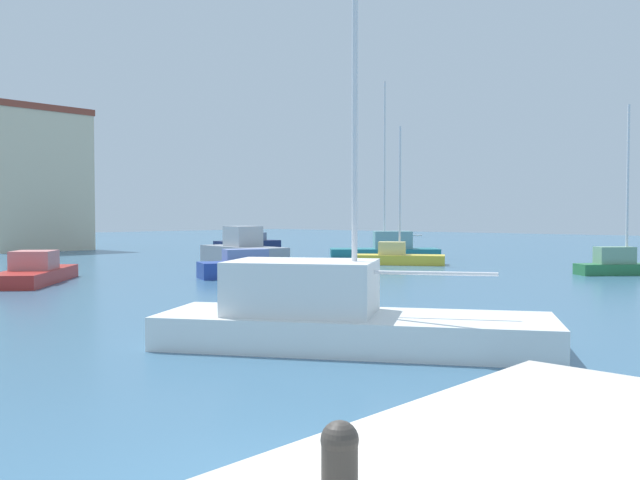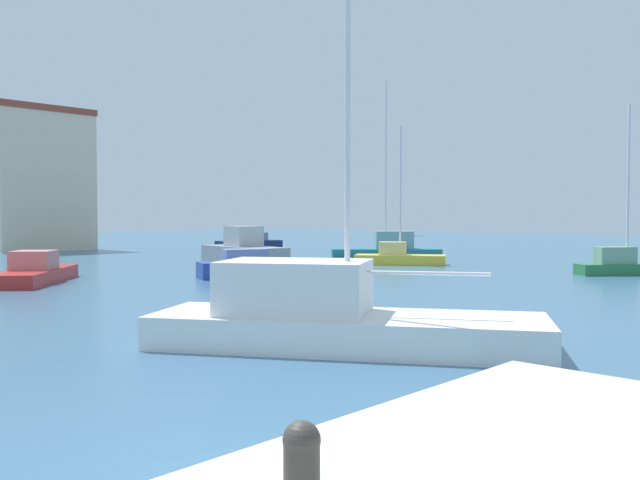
{
  "view_description": "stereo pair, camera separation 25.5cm",
  "coord_description": "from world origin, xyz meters",
  "px_view_note": "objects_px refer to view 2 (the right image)",
  "views": [
    {
      "loc": [
        -4.6,
        -4.46,
        2.77
      ],
      "look_at": [
        20.97,
        19.13,
        1.53
      ],
      "focal_mm": 38.1,
      "sensor_mm": 36.0,
      "label": 1
    },
    {
      "loc": [
        -4.43,
        -4.65,
        2.77
      ],
      "look_at": [
        20.97,
        19.13,
        1.53
      ],
      "focal_mm": 38.1,
      "sensor_mm": 36.0,
      "label": 2
    }
  ],
  "objects_px": {
    "motorboat_grey_far_right": "(244,251)",
    "motorboat_navy_far_left": "(250,246)",
    "motorboat_red_center_channel": "(34,272)",
    "sailboat_green_behind_lamppost": "(624,263)",
    "sailboat_white_near_pier": "(331,315)",
    "sailboat_teal_outer_mooring": "(388,247)",
    "sailboat_yellow_distant_east": "(399,256)",
    "mooring_bollard": "(302,457)",
    "motorboat_blue_mid_harbor": "(260,267)"
  },
  "relations": [
    {
      "from": "motorboat_blue_mid_harbor",
      "to": "motorboat_navy_far_left",
      "type": "relative_size",
      "value": 1.21
    },
    {
      "from": "sailboat_white_near_pier",
      "to": "sailboat_green_behind_lamppost",
      "type": "height_order",
      "value": "sailboat_white_near_pier"
    },
    {
      "from": "motorboat_red_center_channel",
      "to": "motorboat_navy_far_left",
      "type": "xyz_separation_m",
      "value": [
        19.74,
        9.17,
        0.16
      ]
    },
    {
      "from": "motorboat_red_center_channel",
      "to": "motorboat_navy_far_left",
      "type": "height_order",
      "value": "motorboat_navy_far_left"
    },
    {
      "from": "sailboat_green_behind_lamppost",
      "to": "motorboat_grey_far_right",
      "type": "xyz_separation_m",
      "value": [
        -6.73,
        19.42,
        0.17
      ]
    },
    {
      "from": "motorboat_red_center_channel",
      "to": "sailboat_green_behind_lamppost",
      "type": "bearing_deg",
      "value": -38.76
    },
    {
      "from": "sailboat_white_near_pier",
      "to": "motorboat_red_center_channel",
      "type": "distance_m",
      "value": 18.31
    },
    {
      "from": "motorboat_grey_far_right",
      "to": "sailboat_yellow_distant_east",
      "type": "bearing_deg",
      "value": -56.88
    },
    {
      "from": "motorboat_blue_mid_harbor",
      "to": "sailboat_teal_outer_mooring",
      "type": "distance_m",
      "value": 17.31
    },
    {
      "from": "motorboat_navy_far_left",
      "to": "sailboat_yellow_distant_east",
      "type": "relative_size",
      "value": 0.63
    },
    {
      "from": "sailboat_teal_outer_mooring",
      "to": "sailboat_yellow_distant_east",
      "type": "bearing_deg",
      "value": -138.42
    },
    {
      "from": "mooring_bollard",
      "to": "motorboat_grey_far_right",
      "type": "xyz_separation_m",
      "value": [
        23.35,
        27.91,
        -0.63
      ]
    },
    {
      "from": "sailboat_white_near_pier",
      "to": "sailboat_green_behind_lamppost",
      "type": "relative_size",
      "value": 1.51
    },
    {
      "from": "motorboat_blue_mid_harbor",
      "to": "motorboat_red_center_channel",
      "type": "bearing_deg",
      "value": 149.62
    },
    {
      "from": "mooring_bollard",
      "to": "motorboat_navy_far_left",
      "type": "bearing_deg",
      "value": 49.42
    },
    {
      "from": "motorboat_red_center_channel",
      "to": "motorboat_blue_mid_harbor",
      "type": "bearing_deg",
      "value": -30.38
    },
    {
      "from": "sailboat_teal_outer_mooring",
      "to": "motorboat_navy_far_left",
      "type": "bearing_deg",
      "value": 119.73
    },
    {
      "from": "sailboat_white_near_pier",
      "to": "motorboat_blue_mid_harbor",
      "type": "height_order",
      "value": "sailboat_white_near_pier"
    },
    {
      "from": "motorboat_red_center_channel",
      "to": "sailboat_teal_outer_mooring",
      "type": "height_order",
      "value": "sailboat_teal_outer_mooring"
    },
    {
      "from": "sailboat_green_behind_lamppost",
      "to": "sailboat_yellow_distant_east",
      "type": "bearing_deg",
      "value": 98.42
    },
    {
      "from": "sailboat_teal_outer_mooring",
      "to": "motorboat_navy_far_left",
      "type": "relative_size",
      "value": 2.43
    },
    {
      "from": "motorboat_red_center_channel",
      "to": "sailboat_yellow_distant_east",
      "type": "bearing_deg",
      "value": -14.14
    },
    {
      "from": "mooring_bollard",
      "to": "sailboat_green_behind_lamppost",
      "type": "xyz_separation_m",
      "value": [
        30.09,
        8.49,
        -0.8
      ]
    },
    {
      "from": "sailboat_green_behind_lamppost",
      "to": "sailboat_yellow_distant_east",
      "type": "height_order",
      "value": "sailboat_green_behind_lamppost"
    },
    {
      "from": "sailboat_white_near_pier",
      "to": "motorboat_grey_far_right",
      "type": "relative_size",
      "value": 1.78
    },
    {
      "from": "sailboat_green_behind_lamppost",
      "to": "sailboat_teal_outer_mooring",
      "type": "height_order",
      "value": "sailboat_teal_outer_mooring"
    },
    {
      "from": "motorboat_grey_far_right",
      "to": "sailboat_white_near_pier",
      "type": "bearing_deg",
      "value": -126.49
    },
    {
      "from": "sailboat_white_near_pier",
      "to": "sailboat_yellow_distant_east",
      "type": "xyz_separation_m",
      "value": [
        20.63,
        13.48,
        -0.22
      ]
    },
    {
      "from": "mooring_bollard",
      "to": "sailboat_teal_outer_mooring",
      "type": "height_order",
      "value": "sailboat_teal_outer_mooring"
    },
    {
      "from": "sailboat_white_near_pier",
      "to": "sailboat_yellow_distant_east",
      "type": "height_order",
      "value": "sailboat_white_near_pier"
    },
    {
      "from": "sailboat_white_near_pier",
      "to": "motorboat_red_center_channel",
      "type": "relative_size",
      "value": 2.09
    },
    {
      "from": "sailboat_green_behind_lamppost",
      "to": "motorboat_navy_far_left",
      "type": "bearing_deg",
      "value": 91.83
    },
    {
      "from": "sailboat_teal_outer_mooring",
      "to": "motorboat_grey_far_right",
      "type": "xyz_separation_m",
      "value": [
        -10.88,
        2.43,
        0.08
      ]
    },
    {
      "from": "sailboat_green_behind_lamppost",
      "to": "mooring_bollard",
      "type": "bearing_deg",
      "value": -164.24
    },
    {
      "from": "motorboat_blue_mid_harbor",
      "to": "motorboat_navy_far_left",
      "type": "height_order",
      "value": "motorboat_navy_far_left"
    },
    {
      "from": "sailboat_green_behind_lamppost",
      "to": "sailboat_teal_outer_mooring",
      "type": "relative_size",
      "value": 0.67
    },
    {
      "from": "sailboat_white_near_pier",
      "to": "sailboat_teal_outer_mooring",
      "type": "xyz_separation_m",
      "value": [
        26.51,
        18.7,
        -0.05
      ]
    },
    {
      "from": "sailboat_white_near_pier",
      "to": "motorboat_red_center_channel",
      "type": "xyz_separation_m",
      "value": [
        1.81,
        18.22,
        -0.25
      ]
    },
    {
      "from": "mooring_bollard",
      "to": "motorboat_blue_mid_harbor",
      "type": "distance_m",
      "value": 26.89
    },
    {
      "from": "motorboat_blue_mid_harbor",
      "to": "motorboat_grey_far_right",
      "type": "height_order",
      "value": "motorboat_grey_far_right"
    },
    {
      "from": "mooring_bollard",
      "to": "motorboat_red_center_channel",
      "type": "xyz_separation_m",
      "value": [
        9.53,
        24.99,
        -0.91
      ]
    },
    {
      "from": "motorboat_red_center_channel",
      "to": "sailboat_yellow_distant_east",
      "type": "relative_size",
      "value": 0.73
    },
    {
      "from": "motorboat_grey_far_right",
      "to": "motorboat_navy_far_left",
      "type": "distance_m",
      "value": 8.61
    },
    {
      "from": "motorboat_grey_far_right",
      "to": "motorboat_navy_far_left",
      "type": "xyz_separation_m",
      "value": [
        5.91,
        6.26,
        -0.12
      ]
    },
    {
      "from": "mooring_bollard",
      "to": "sailboat_white_near_pier",
      "type": "distance_m",
      "value": 10.29
    },
    {
      "from": "motorboat_grey_far_right",
      "to": "motorboat_navy_far_left",
      "type": "relative_size",
      "value": 1.38
    },
    {
      "from": "sailboat_white_near_pier",
      "to": "motorboat_navy_far_left",
      "type": "height_order",
      "value": "sailboat_white_near_pier"
    },
    {
      "from": "motorboat_grey_far_right",
      "to": "motorboat_navy_far_left",
      "type": "bearing_deg",
      "value": 46.63
    },
    {
      "from": "motorboat_navy_far_left",
      "to": "motorboat_grey_far_right",
      "type": "bearing_deg",
      "value": -133.37
    },
    {
      "from": "sailboat_teal_outer_mooring",
      "to": "sailboat_yellow_distant_east",
      "type": "distance_m",
      "value": 7.87
    }
  ]
}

